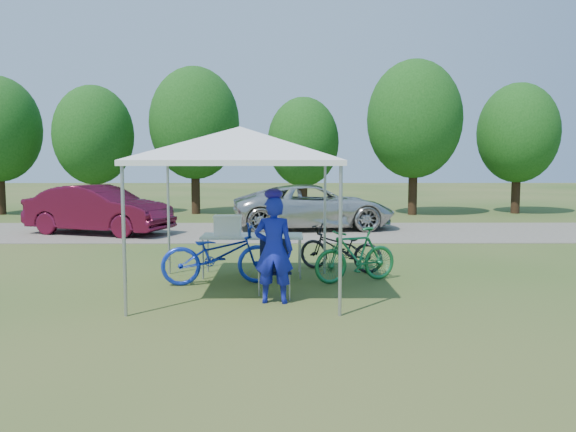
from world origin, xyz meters
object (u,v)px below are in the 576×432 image
(bike_blue, at_px, (219,254))
(bike_green, at_px, (356,255))
(cyclist, at_px, (274,250))
(folding_chair, at_px, (274,263))
(sedan, at_px, (99,210))
(minivan, at_px, (314,207))
(bike_dark, at_px, (340,248))
(folding_table, at_px, (252,237))
(cooler, at_px, (228,225))

(bike_blue, xyz_separation_m, bike_green, (2.43, 0.17, -0.04))
(cyclist, distance_m, bike_blue, 1.69)
(folding_chair, height_order, sedan, sedan)
(bike_green, height_order, minivan, minivan)
(folding_chair, relative_size, bike_dark, 0.53)
(folding_table, bearing_deg, cooler, 180.00)
(cooler, xyz_separation_m, bike_dark, (2.18, 0.44, -0.51))
(folding_chair, xyz_separation_m, minivan, (1.11, 9.06, 0.19))
(folding_chair, height_order, bike_green, bike_green)
(minivan, bearing_deg, bike_dark, 174.59)
(cooler, bearing_deg, bike_blue, -95.98)
(folding_chair, xyz_separation_m, cyclist, (0.00, -0.40, 0.28))
(folding_table, bearing_deg, bike_dark, 14.40)
(folding_chair, relative_size, cooler, 1.78)
(folding_table, height_order, folding_chair, folding_chair)
(cyclist, distance_m, bike_dark, 2.85)
(bike_blue, bearing_deg, bike_dark, -72.24)
(folding_chair, bearing_deg, folding_table, 92.39)
(folding_table, distance_m, bike_dark, 1.79)
(folding_chair, height_order, bike_blue, bike_blue)
(cyclist, bearing_deg, bike_green, -129.14)
(cyclist, distance_m, bike_green, 2.12)
(folding_chair, distance_m, cyclist, 0.49)
(folding_chair, distance_m, bike_dark, 2.48)
(folding_table, distance_m, minivan, 7.52)
(cooler, height_order, bike_green, cooler)
(folding_chair, relative_size, bike_blue, 0.45)
(folding_table, relative_size, folding_chair, 2.07)
(cyclist, bearing_deg, bike_blue, -48.91)
(bike_dark, height_order, sedan, sedan)
(folding_table, distance_m, bike_green, 1.99)
(bike_green, xyz_separation_m, bike_dark, (-0.18, 1.02, -0.03))
(bike_blue, distance_m, bike_green, 2.44)
(bike_dark, distance_m, sedan, 8.80)
(folding_chair, xyz_separation_m, bike_dark, (1.27, 2.13, -0.08))
(bike_dark, height_order, minivan, minivan)
(cyclist, height_order, sedan, cyclist)
(bike_dark, bearing_deg, sedan, -104.09)
(bike_green, relative_size, sedan, 0.37)
(bike_blue, distance_m, sedan, 8.22)
(folding_table, distance_m, bike_blue, 0.95)
(cyclist, bearing_deg, sedan, -52.38)
(folding_table, height_order, sedan, sedan)
(cooler, distance_m, sedan, 7.64)
(folding_chair, height_order, cyclist, cyclist)
(cooler, xyz_separation_m, bike_blue, (-0.08, -0.75, -0.44))
(bike_dark, bearing_deg, bike_green, 36.69)
(bike_blue, height_order, minivan, minivan)
(bike_green, bearing_deg, bike_dark, 167.11)
(bike_green, bearing_deg, cyclist, -66.53)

